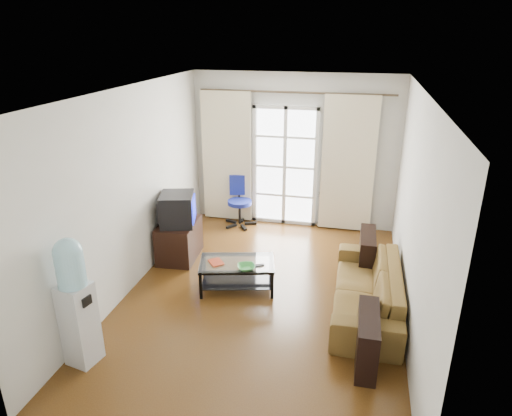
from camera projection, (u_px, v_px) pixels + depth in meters
The scene contains 20 objects.
floor at pixel (262, 296), 6.15m from camera, with size 5.20×5.20×0.00m, color #583714.
ceiling at pixel (263, 91), 5.16m from camera, with size 5.20×5.20×0.00m, color white.
wall_back at pixel (294, 152), 8.01m from camera, with size 3.60×0.02×2.70m, color silver.
wall_front at pixel (186, 327), 3.30m from camera, with size 3.60×0.02×2.70m, color silver.
wall_left at pixel (130, 192), 6.04m from camera, with size 0.02×5.20×2.70m, color silver.
wall_right at pixel (414, 215), 5.28m from camera, with size 0.02×5.20×2.70m, color silver.
french_door at pixel (285, 167), 8.09m from camera, with size 1.16×0.06×2.15m.
curtain_rod at pixel (295, 92), 7.54m from camera, with size 0.04×0.04×3.30m, color #4C3F2D.
curtain_left at pixel (227, 157), 8.21m from camera, with size 0.90×0.07×2.35m, color beige.
curtain_right at pixel (348, 165), 7.76m from camera, with size 0.90×0.07×2.35m, color beige.
radiator at pixel (336, 211), 8.13m from camera, with size 0.64×0.12×0.64m, color gray.
sofa at pixel (367, 288), 5.77m from camera, with size 0.82×2.06×0.60m, color olive.
coffee_table at pixel (237, 271), 6.25m from camera, with size 1.11×0.80×0.41m.
bowl at pixel (246, 267), 6.00m from camera, with size 0.31×0.31×0.06m, color green.
book at pixel (210, 264), 6.13m from camera, with size 0.27×0.28×0.02m, color maroon.
remote at pixel (258, 266), 6.08m from camera, with size 0.18×0.05×0.02m, color black.
tv_stand at pixel (179, 240), 7.10m from camera, with size 0.54×0.80×0.59m, color black.
crt_tv at pixel (176, 209), 6.86m from camera, with size 0.62×0.63×0.48m.
task_chair at pixel (240, 211), 8.31m from camera, with size 0.76×0.76×0.90m.
water_cooler at pixel (76, 300), 4.69m from camera, with size 0.35×0.35×1.46m.
Camera 1 is at (1.12, -5.17, 3.36)m, focal length 32.00 mm.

